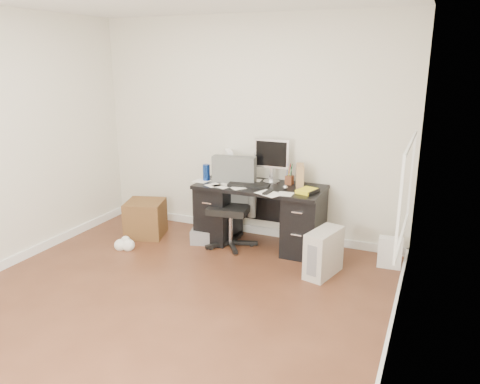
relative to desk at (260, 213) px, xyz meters
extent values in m
plane|color=#4C2818|center=(-0.30, -1.65, -0.40)|extent=(4.00, 4.00, 0.00)
cube|color=silver|center=(-0.30, 0.35, 0.95)|extent=(4.00, 0.02, 2.70)
cube|color=silver|center=(1.70, -1.65, 0.95)|extent=(0.02, 4.00, 2.70)
cube|color=white|center=(-0.30, 0.33, -0.35)|extent=(4.00, 0.03, 0.10)
cube|color=white|center=(1.69, -1.65, -0.35)|extent=(0.03, 4.00, 0.10)
cube|color=white|center=(-2.29, -1.65, -0.35)|extent=(0.03, 4.00, 0.10)
cube|color=black|center=(0.00, 0.00, 0.33)|extent=(1.50, 0.70, 0.04)
cube|color=black|center=(-0.55, 0.00, -0.04)|extent=(0.40, 0.60, 0.71)
cube|color=black|center=(0.55, 0.00, -0.04)|extent=(0.40, 0.60, 0.71)
cube|color=black|center=(0.00, 0.33, 0.06)|extent=(0.70, 0.03, 0.51)
cube|color=black|center=(-0.11, -0.09, 0.36)|extent=(0.50, 0.24, 0.03)
sphere|color=silver|center=(0.33, -0.07, 0.38)|extent=(0.06, 0.06, 0.06)
cylinder|color=#163B9B|center=(-0.69, -0.04, 0.45)|extent=(0.10, 0.10, 0.20)
cube|color=white|center=(-0.50, 0.21, 0.52)|extent=(0.27, 0.32, 0.34)
cube|color=#A67A50|center=(0.45, 0.11, 0.48)|extent=(0.18, 0.25, 0.27)
cube|color=yellow|center=(0.60, -0.09, 0.37)|extent=(0.24, 0.27, 0.04)
cube|color=beige|center=(0.91, -0.50, -0.15)|extent=(0.34, 0.53, 0.49)
cube|color=white|center=(1.53, -0.03, -0.23)|extent=(0.26, 0.19, 0.34)
cube|color=#533619|center=(-1.45, -0.29, -0.17)|extent=(0.57, 0.57, 0.45)
cube|color=slate|center=(-0.66, -0.21, -0.31)|extent=(0.35, 0.32, 0.17)
camera|label=1|loc=(1.89, -4.97, 1.80)|focal=35.00mm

